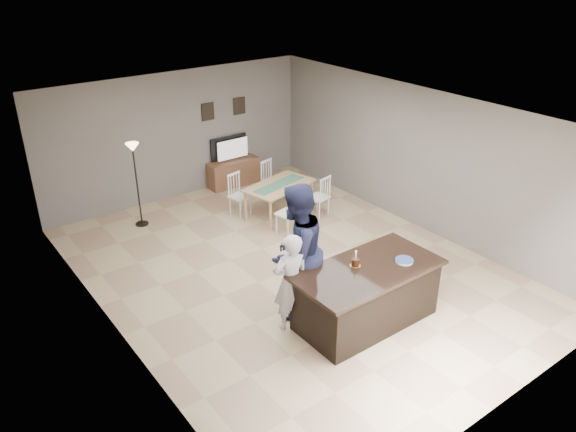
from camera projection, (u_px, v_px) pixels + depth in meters
floor at (291, 269)px, 9.57m from camera, size 8.00×8.00×0.00m
room_shell at (291, 178)px, 8.84m from camera, size 8.00×8.00×8.00m
kitchen_island at (366, 294)px, 8.08m from camera, size 2.15×1.10×0.90m
tv_console at (234, 173)px, 12.80m from camera, size 1.20×0.40×0.60m
television at (231, 148)px, 12.61m from camera, size 0.91×0.12×0.53m
tv_screen_glow at (233, 149)px, 12.55m from camera, size 0.78×0.00×0.78m
picture_frames at (224, 109)px, 12.29m from camera, size 1.10×0.02×0.38m
doorway at (194, 349)px, 5.75m from camera, size 0.00×2.10×2.65m
woman at (291, 282)px, 7.83m from camera, size 0.60×0.45×1.50m
man at (296, 252)px, 8.02m from camera, size 1.20×1.06×2.06m
birthday_cake at (355, 262)px, 7.91m from camera, size 0.16×0.16×0.24m
plate_stack at (404, 261)px, 8.02m from camera, size 0.26×0.26×0.04m
dining_table at (279, 190)px, 11.26m from camera, size 1.69×1.88×0.87m
floor_lamp at (134, 162)px, 10.54m from camera, size 0.25×0.25×1.68m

